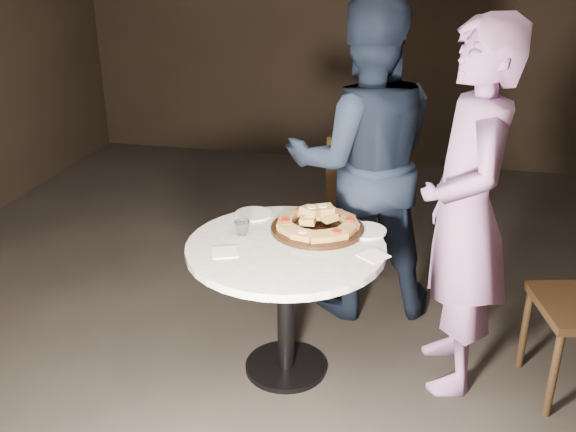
{
  "coord_description": "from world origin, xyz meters",
  "views": [
    {
      "loc": [
        0.52,
        -2.91,
        2.11
      ],
      "look_at": [
        -0.11,
        -0.1,
        0.87
      ],
      "focal_mm": 40.0,
      "sensor_mm": 36.0,
      "label": 1
    }
  ],
  "objects_px": {
    "table": "(286,269)",
    "focaccia_pile": "(317,220)",
    "water_glass": "(242,228)",
    "diner_teal": "(465,213)",
    "serving_board": "(317,228)",
    "diner_navy": "(363,162)",
    "chair_far": "(364,193)"
  },
  "relations": [
    {
      "from": "chair_far",
      "to": "table",
      "type": "bearing_deg",
      "value": 102.63
    },
    {
      "from": "water_glass",
      "to": "diner_teal",
      "type": "bearing_deg",
      "value": 4.81
    },
    {
      "from": "focaccia_pile",
      "to": "diner_teal",
      "type": "xyz_separation_m",
      "value": [
        0.72,
        -0.05,
        0.13
      ]
    },
    {
      "from": "chair_far",
      "to": "focaccia_pile",
      "type": "bearing_deg",
      "value": 106.81
    },
    {
      "from": "table",
      "to": "diner_teal",
      "type": "relative_size",
      "value": 0.64
    },
    {
      "from": "water_glass",
      "to": "focaccia_pile",
      "type": "bearing_deg",
      "value": 20.9
    },
    {
      "from": "diner_navy",
      "to": "serving_board",
      "type": "bearing_deg",
      "value": 58.6
    },
    {
      "from": "water_glass",
      "to": "diner_navy",
      "type": "distance_m",
      "value": 0.89
    },
    {
      "from": "diner_navy",
      "to": "diner_teal",
      "type": "height_order",
      "value": "diner_navy"
    },
    {
      "from": "focaccia_pile",
      "to": "water_glass",
      "type": "bearing_deg",
      "value": -159.1
    },
    {
      "from": "focaccia_pile",
      "to": "water_glass",
      "type": "distance_m",
      "value": 0.39
    },
    {
      "from": "water_glass",
      "to": "diner_teal",
      "type": "distance_m",
      "value": 1.1
    },
    {
      "from": "diner_navy",
      "to": "focaccia_pile",
      "type": "bearing_deg",
      "value": 58.25
    },
    {
      "from": "table",
      "to": "focaccia_pile",
      "type": "height_order",
      "value": "focaccia_pile"
    },
    {
      "from": "chair_far",
      "to": "diner_navy",
      "type": "relative_size",
      "value": 0.5
    },
    {
      "from": "serving_board",
      "to": "water_glass",
      "type": "relative_size",
      "value": 6.1
    },
    {
      "from": "water_glass",
      "to": "table",
      "type": "bearing_deg",
      "value": -14.63
    },
    {
      "from": "chair_far",
      "to": "diner_navy",
      "type": "height_order",
      "value": "diner_navy"
    },
    {
      "from": "focaccia_pile",
      "to": "chair_far",
      "type": "height_order",
      "value": "chair_far"
    },
    {
      "from": "serving_board",
      "to": "diner_navy",
      "type": "distance_m",
      "value": 0.62
    },
    {
      "from": "table",
      "to": "water_glass",
      "type": "height_order",
      "value": "water_glass"
    },
    {
      "from": "focaccia_pile",
      "to": "chair_far",
      "type": "xyz_separation_m",
      "value": [
        0.13,
        1.1,
        -0.26
      ]
    },
    {
      "from": "table",
      "to": "serving_board",
      "type": "height_order",
      "value": "serving_board"
    },
    {
      "from": "table",
      "to": "focaccia_pile",
      "type": "relative_size",
      "value": 2.74
    },
    {
      "from": "focaccia_pile",
      "to": "serving_board",
      "type": "bearing_deg",
      "value": -59.28
    },
    {
      "from": "focaccia_pile",
      "to": "diner_navy",
      "type": "bearing_deg",
      "value": 73.59
    },
    {
      "from": "diner_navy",
      "to": "diner_teal",
      "type": "bearing_deg",
      "value": 117.13
    },
    {
      "from": "serving_board",
      "to": "diner_teal",
      "type": "distance_m",
      "value": 0.74
    },
    {
      "from": "chair_far",
      "to": "diner_teal",
      "type": "bearing_deg",
      "value": 140.9
    },
    {
      "from": "focaccia_pile",
      "to": "chair_far",
      "type": "bearing_deg",
      "value": 83.4
    },
    {
      "from": "diner_navy",
      "to": "diner_teal",
      "type": "xyz_separation_m",
      "value": [
        0.56,
        -0.61,
        -0.02
      ]
    },
    {
      "from": "chair_far",
      "to": "diner_navy",
      "type": "distance_m",
      "value": 0.67
    }
  ]
}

